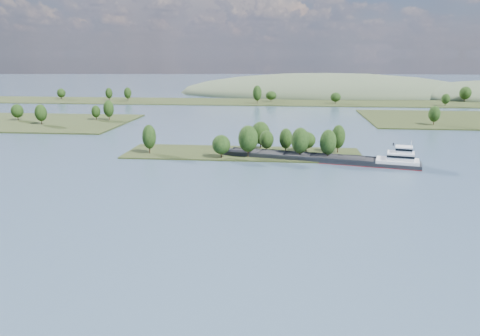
# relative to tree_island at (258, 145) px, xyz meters

# --- Properties ---
(ground) EXTENTS (1800.00, 1800.00, 0.00)m
(ground) POSITION_rel_tree_island_xyz_m (-6.44, -58.74, -4.07)
(ground) COLOR #3E506C
(ground) RESTS_ON ground
(tree_island) EXTENTS (100.00, 30.00, 14.23)m
(tree_island) POSITION_rel_tree_island_xyz_m (0.00, 0.00, 0.00)
(tree_island) COLOR #242F15
(tree_island) RESTS_ON ground
(back_shoreline) EXTENTS (900.00, 60.00, 16.65)m
(back_shoreline) POSITION_rel_tree_island_xyz_m (2.66, 221.06, -3.36)
(back_shoreline) COLOR #242F15
(back_shoreline) RESTS_ON ground
(hill_west) EXTENTS (320.00, 160.00, 44.00)m
(hill_west) POSITION_rel_tree_island_xyz_m (53.56, 321.26, -4.07)
(hill_west) COLOR #414F36
(hill_west) RESTS_ON ground
(cargo_barge) EXTENTS (79.81, 27.32, 10.79)m
(cargo_barge) POSITION_rel_tree_island_xyz_m (29.69, -9.85, -2.71)
(cargo_barge) COLOR black
(cargo_barge) RESTS_ON ground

